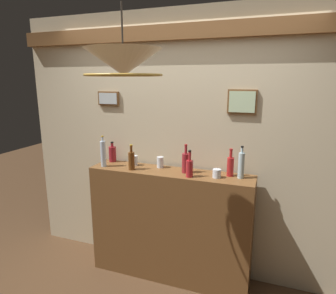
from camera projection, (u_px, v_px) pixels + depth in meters
name	position (u px, v px, depth m)	size (l,w,h in m)	color
panelled_rear_partition	(178.00, 140.00, 2.96)	(3.43, 0.15, 2.63)	beige
bar_shelf_unit	(170.00, 225.00, 2.92)	(1.59, 0.33, 1.12)	brown
liquor_bottle_mezcal	(230.00, 166.00, 2.64)	(0.06, 0.06, 0.25)	#A71F20
liquor_bottle_scotch	(131.00, 160.00, 2.83)	(0.06, 0.06, 0.25)	#603313
liquor_bottle_rum	(103.00, 153.00, 2.92)	(0.05, 0.05, 0.32)	silver
liquor_bottle_vodka	(186.00, 162.00, 2.74)	(0.07, 0.07, 0.27)	maroon
liquor_bottle_rye	(241.00, 165.00, 2.58)	(0.05, 0.05, 0.29)	#ABC5CC
liquor_bottle_vermouth	(190.00, 167.00, 2.62)	(0.06, 0.06, 0.25)	#A82026
liquor_bottle_sherry	(112.00, 154.00, 3.11)	(0.08, 0.08, 0.22)	maroon
glass_tumbler_rocks	(135.00, 160.00, 2.98)	(0.06, 0.06, 0.10)	silver
glass_tumbler_highball	(217.00, 173.00, 2.61)	(0.08, 0.08, 0.08)	silver
glass_tumbler_shot	(160.00, 162.00, 2.91)	(0.07, 0.07, 0.11)	silver
pendant_lamp	(123.00, 63.00, 1.88)	(0.51, 0.51, 0.45)	#EFE5C6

